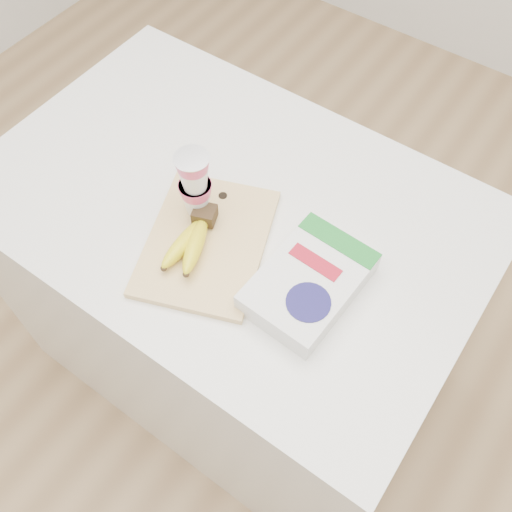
% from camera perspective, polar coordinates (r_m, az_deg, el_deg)
% --- Properties ---
extents(room, '(4.00, 4.00, 4.00)m').
position_cam_1_polar(room, '(0.98, -3.92, 22.80)').
color(room, tan).
rests_on(room, ground).
extents(table, '(1.17, 0.78, 0.88)m').
position_cam_1_polar(table, '(1.67, -2.13, -4.03)').
color(table, silver).
rests_on(table, ground).
extents(cutting_board, '(0.35, 0.40, 0.02)m').
position_cam_1_polar(cutting_board, '(1.23, -4.94, 1.40)').
color(cutting_board, '#E8D27F').
rests_on(cutting_board, table).
extents(bananas, '(0.11, 0.19, 0.05)m').
position_cam_1_polar(bananas, '(1.20, -6.42, 1.69)').
color(bananas, '#382816').
rests_on(bananas, cutting_board).
extents(yogurt_stack, '(0.08, 0.08, 0.17)m').
position_cam_1_polar(yogurt_stack, '(1.20, -6.15, 7.26)').
color(yogurt_stack, white).
rests_on(yogurt_stack, cutting_board).
extents(cereal_box, '(0.19, 0.27, 0.06)m').
position_cam_1_polar(cereal_box, '(1.15, 5.31, -2.65)').
color(cereal_box, white).
rests_on(cereal_box, table).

